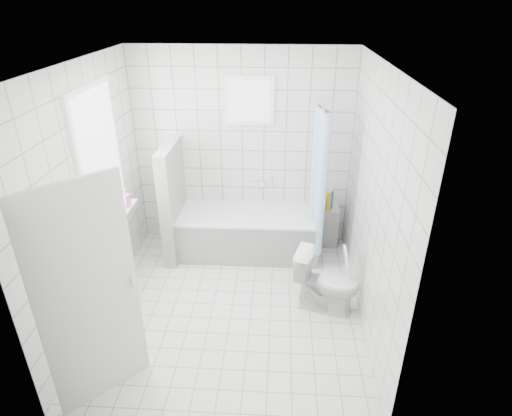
{
  "coord_description": "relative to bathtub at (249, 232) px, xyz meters",
  "views": [
    {
      "loc": [
        0.49,
        -3.77,
        3.14
      ],
      "look_at": [
        0.25,
        0.35,
        1.05
      ],
      "focal_mm": 30.0,
      "sensor_mm": 36.0,
      "label": 1
    }
  ],
  "objects": [
    {
      "name": "ground",
      "position": [
        -0.11,
        -1.13,
        -0.29
      ],
      "size": [
        3.0,
        3.0,
        0.0
      ],
      "primitive_type": "plane",
      "color": "white",
      "rests_on": "ground"
    },
    {
      "name": "ceiling",
      "position": [
        -0.11,
        -1.13,
        2.31
      ],
      "size": [
        3.0,
        3.0,
        0.0
      ],
      "primitive_type": "plane",
      "rotation": [
        3.14,
        0.0,
        0.0
      ],
      "color": "white",
      "rests_on": "ground"
    },
    {
      "name": "wall_back",
      "position": [
        -0.11,
        0.37,
        1.01
      ],
      "size": [
        2.8,
        0.02,
        2.6
      ],
      "primitive_type": "cube",
      "color": "white",
      "rests_on": "ground"
    },
    {
      "name": "wall_front",
      "position": [
        -0.11,
        -2.62,
        1.01
      ],
      "size": [
        2.8,
        0.02,
        2.6
      ],
      "primitive_type": "cube",
      "color": "white",
      "rests_on": "ground"
    },
    {
      "name": "wall_left",
      "position": [
        -1.51,
        -1.13,
        1.01
      ],
      "size": [
        0.02,
        3.0,
        2.6
      ],
      "primitive_type": "cube",
      "color": "white",
      "rests_on": "ground"
    },
    {
      "name": "wall_right",
      "position": [
        1.29,
        -1.13,
        1.01
      ],
      "size": [
        0.02,
        3.0,
        2.6
      ],
      "primitive_type": "cube",
      "color": "white",
      "rests_on": "ground"
    },
    {
      "name": "window_left",
      "position": [
        -1.46,
        -0.83,
        1.31
      ],
      "size": [
        0.01,
        0.9,
        1.4
      ],
      "primitive_type": "cube",
      "color": "white",
      "rests_on": "wall_left"
    },
    {
      "name": "window_back",
      "position": [
        -0.01,
        0.33,
        1.66
      ],
      "size": [
        0.5,
        0.01,
        0.5
      ],
      "primitive_type": "cube",
      "color": "white",
      "rests_on": "wall_back"
    },
    {
      "name": "window_sill",
      "position": [
        -1.42,
        -0.83,
        0.57
      ],
      "size": [
        0.18,
        1.02,
        0.08
      ],
      "primitive_type": "cube",
      "color": "white",
      "rests_on": "wall_left"
    },
    {
      "name": "door",
      "position": [
        -1.08,
        -2.32,
        0.71
      ],
      "size": [
        0.58,
        0.61,
        2.0
      ],
      "primitive_type": "cube",
      "rotation": [
        0.0,
        0.0,
        -0.76
      ],
      "color": "silver",
      "rests_on": "ground"
    },
    {
      "name": "bathtub",
      "position": [
        0.0,
        0.0,
        0.0
      ],
      "size": [
        1.81,
        0.77,
        0.58
      ],
      "color": "white",
      "rests_on": "ground"
    },
    {
      "name": "partition_wall",
      "position": [
        -0.97,
        -0.05,
        0.46
      ],
      "size": [
        0.15,
        0.85,
        1.5
      ],
      "primitive_type": "cube",
      "color": "white",
      "rests_on": "ground"
    },
    {
      "name": "tiled_ledge",
      "position": [
        1.0,
        0.25,
        -0.02
      ],
      "size": [
        0.4,
        0.24,
        0.55
      ],
      "primitive_type": "cube",
      "color": "white",
      "rests_on": "ground"
    },
    {
      "name": "toilet",
      "position": [
        0.92,
        -1.11,
        0.06
      ],
      "size": [
        0.77,
        0.56,
        0.7
      ],
      "primitive_type": "imported",
      "rotation": [
        0.0,
        0.0,
        1.3
      ],
      "color": "white",
      "rests_on": "ground"
    },
    {
      "name": "curtain_rod",
      "position": [
        0.84,
        -0.03,
        1.71
      ],
      "size": [
        0.02,
        0.8,
        0.02
      ],
      "primitive_type": "cylinder",
      "rotation": [
        1.57,
        0.0,
        0.0
      ],
      "color": "silver",
      "rests_on": "wall_back"
    },
    {
      "name": "shower_curtain",
      "position": [
        0.84,
        -0.16,
        0.81
      ],
      "size": [
        0.14,
        0.48,
        1.78
      ],
      "primitive_type": null,
      "color": "#55B2FB",
      "rests_on": "curtain_rod"
    },
    {
      "name": "tub_faucet",
      "position": [
        0.1,
        0.33,
        0.56
      ],
      "size": [
        0.18,
        0.06,
        0.06
      ],
      "primitive_type": "cube",
      "color": "silver",
      "rests_on": "wall_back"
    },
    {
      "name": "sill_bottles",
      "position": [
        -1.41,
        -0.84,
        0.73
      ],
      "size": [
        0.17,
        0.82,
        0.29
      ],
      "color": "#DB556C",
      "rests_on": "window_sill"
    },
    {
      "name": "ledge_bottles",
      "position": [
        1.01,
        0.22,
        0.38
      ],
      "size": [
        0.18,
        0.16,
        0.27
      ],
      "color": "gold",
      "rests_on": "tiled_ledge"
    }
  ]
}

